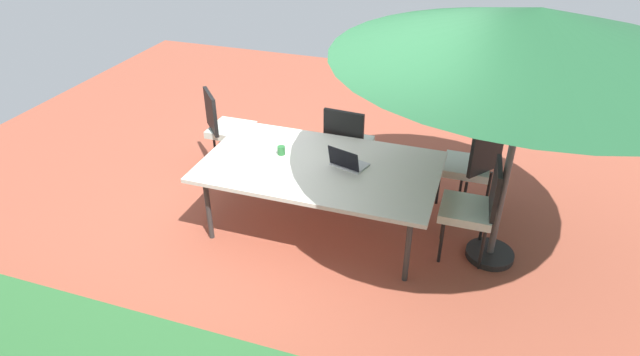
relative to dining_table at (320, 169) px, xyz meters
The scene contains 9 objects.
ground_plane 0.70m from the dining_table, ahead, with size 10.00×10.00×0.02m, color #9E4C38.
dining_table is the anchor object (origin of this frame).
patio_umbrella 2.17m from the dining_table, behind, with size 3.07×3.07×2.29m.
chair_southeast 1.63m from the dining_table, 29.35° to the right, with size 0.59×0.59×0.98m.
chair_west 1.45m from the dining_table, behind, with size 0.47×0.46×0.98m.
chair_southwest 1.58m from the dining_table, 149.32° to the right, with size 0.58×0.58×0.98m.
chair_south 0.86m from the dining_table, 92.25° to the right, with size 0.46×0.48×0.98m.
laptop 0.27m from the dining_table, 169.13° to the right, with size 0.38×0.33×0.21m.
cup 0.44m from the dining_table, 10.06° to the right, with size 0.08×0.08×0.09m, color #286B33.
Camera 1 is at (-1.38, 4.11, 3.23)m, focal length 29.87 mm.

